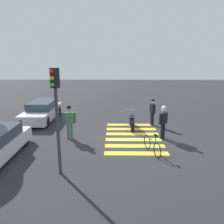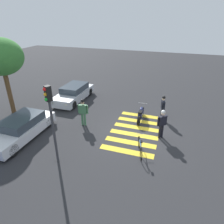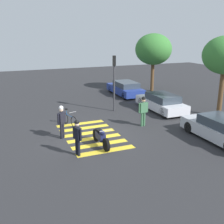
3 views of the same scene
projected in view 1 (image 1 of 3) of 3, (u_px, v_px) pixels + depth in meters
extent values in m
plane|color=#2B2B2D|center=(133.00, 137.00, 12.83)|extent=(60.00, 60.00, 0.00)
cylinder|color=black|center=(130.00, 120.00, 14.95)|extent=(0.66, 0.15, 0.66)
cylinder|color=black|center=(132.00, 127.00, 13.57)|extent=(0.66, 0.15, 0.66)
cube|color=#1E234C|center=(131.00, 120.00, 14.17)|extent=(0.81, 0.30, 0.36)
ellipsoid|color=#1E234C|center=(131.00, 115.00, 14.33)|extent=(0.48, 0.25, 0.24)
cube|color=black|center=(132.00, 118.00, 13.92)|extent=(0.44, 0.25, 0.12)
cylinder|color=#A5A5AD|center=(131.00, 110.00, 14.70)|extent=(0.05, 0.62, 0.04)
torus|color=black|center=(147.00, 142.00, 11.11)|extent=(0.69, 0.24, 0.71)
torus|color=black|center=(157.00, 150.00, 10.12)|extent=(0.69, 0.24, 0.71)
cylinder|color=#1E4C8C|center=(152.00, 140.00, 10.55)|extent=(0.81, 0.28, 0.04)
cylinder|color=#1E4C8C|center=(156.00, 139.00, 10.21)|extent=(0.04, 0.04, 0.34)
cube|color=black|center=(156.00, 135.00, 10.16)|extent=(0.22, 0.15, 0.06)
cylinder|color=#99999E|center=(149.00, 131.00, 10.86)|extent=(0.16, 0.45, 0.03)
cylinder|color=black|center=(152.00, 119.00, 14.91)|extent=(0.14, 0.14, 0.82)
cylinder|color=black|center=(153.00, 119.00, 14.74)|extent=(0.14, 0.14, 0.82)
cube|color=black|center=(153.00, 109.00, 14.66)|extent=(0.51, 0.31, 0.58)
sphere|color=beige|center=(153.00, 102.00, 14.55)|extent=(0.22, 0.22, 0.22)
cylinder|color=black|center=(151.00, 108.00, 14.93)|extent=(0.09, 0.09, 0.55)
cylinder|color=black|center=(154.00, 110.00, 14.39)|extent=(0.09, 0.09, 0.55)
sphere|color=black|center=(153.00, 100.00, 14.53)|extent=(0.23, 0.23, 0.23)
cylinder|color=black|center=(162.00, 131.00, 12.40)|extent=(0.14, 0.14, 0.85)
cylinder|color=black|center=(164.00, 131.00, 12.51)|extent=(0.14, 0.14, 0.85)
cube|color=black|center=(163.00, 118.00, 12.28)|extent=(0.49, 0.50, 0.60)
sphere|color=beige|center=(164.00, 110.00, 12.17)|extent=(0.23, 0.23, 0.23)
cylinder|color=black|center=(160.00, 119.00, 12.08)|extent=(0.09, 0.09, 0.57)
cylinder|color=black|center=(167.00, 117.00, 12.48)|extent=(0.09, 0.09, 0.57)
sphere|color=white|center=(164.00, 108.00, 12.14)|extent=(0.24, 0.24, 0.24)
cylinder|color=#3F724C|center=(68.00, 131.00, 12.42)|extent=(0.14, 0.14, 0.87)
cylinder|color=#3F724C|center=(72.00, 131.00, 12.44)|extent=(0.14, 0.14, 0.87)
cube|color=#3F724C|center=(69.00, 118.00, 12.25)|extent=(0.27, 0.53, 0.62)
sphere|color=tan|center=(69.00, 109.00, 12.14)|extent=(0.24, 0.24, 0.24)
cylinder|color=#3F724C|center=(64.00, 118.00, 12.22)|extent=(0.09, 0.09, 0.59)
cylinder|color=#3F724C|center=(75.00, 118.00, 12.29)|extent=(0.09, 0.09, 0.59)
sphere|color=black|center=(69.00, 107.00, 12.11)|extent=(0.25, 0.25, 0.25)
cube|color=yellow|center=(136.00, 153.00, 10.65)|extent=(0.45, 3.02, 0.01)
cube|color=yellow|center=(135.00, 146.00, 11.52)|extent=(0.45, 3.02, 0.01)
cube|color=yellow|center=(133.00, 139.00, 12.39)|extent=(0.45, 3.02, 0.01)
cube|color=yellow|center=(132.00, 134.00, 13.27)|extent=(0.45, 3.02, 0.01)
cube|color=yellow|center=(131.00, 129.00, 14.14)|extent=(0.45, 3.02, 0.01)
cube|color=yellow|center=(130.00, 125.00, 15.01)|extent=(0.45, 3.02, 0.01)
cylinder|color=black|center=(25.00, 139.00, 11.50)|extent=(0.69, 0.22, 0.69)
cylinder|color=black|center=(47.00, 122.00, 14.49)|extent=(0.66, 0.22, 0.66)
cylinder|color=black|center=(22.00, 122.00, 14.52)|extent=(0.66, 0.22, 0.66)
cylinder|color=black|center=(58.00, 110.00, 17.48)|extent=(0.66, 0.22, 0.66)
cylinder|color=black|center=(38.00, 110.00, 17.51)|extent=(0.66, 0.22, 0.66)
cube|color=#B7BAC1|center=(42.00, 113.00, 15.96)|extent=(4.54, 1.79, 0.65)
cube|color=#333D47|center=(42.00, 105.00, 16.04)|extent=(2.45, 1.57, 0.49)
cube|color=#F2EDCC|center=(39.00, 121.00, 13.77)|extent=(0.08, 0.20, 0.12)
cube|color=#F2EDCC|center=(21.00, 121.00, 13.79)|extent=(0.08, 0.20, 0.12)
cylinder|color=#38383D|center=(58.00, 133.00, 8.47)|extent=(0.12, 0.12, 3.33)
cube|color=black|center=(55.00, 78.00, 7.98)|extent=(0.32, 0.32, 0.70)
sphere|color=red|center=(52.00, 71.00, 7.81)|extent=(0.16, 0.16, 0.16)
sphere|color=orange|center=(52.00, 78.00, 7.87)|extent=(0.16, 0.16, 0.16)
sphere|color=green|center=(53.00, 85.00, 7.92)|extent=(0.16, 0.16, 0.16)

